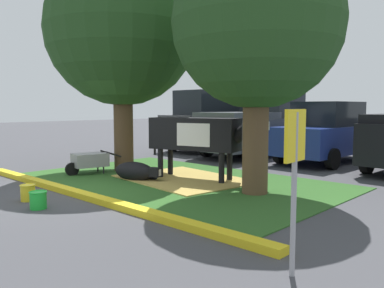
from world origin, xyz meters
name	(u,v)px	position (x,y,z in m)	size (l,w,h in m)	color
ground_plane	(83,192)	(0.00, 0.00, 0.00)	(80.00, 80.00, 0.00)	#424247
grass_island	(178,181)	(0.60, 2.31, 0.01)	(7.91, 4.93, 0.02)	#2D5B23
curb_yellow	(86,196)	(0.60, -0.31, 0.06)	(9.11, 0.24, 0.12)	yellow
hay_bedding	(184,179)	(0.61, 2.52, 0.03)	(3.20, 2.40, 0.04)	tan
shade_tree_left	(122,31)	(-1.63, 2.33, 3.98)	(4.25, 4.25, 6.14)	#4C3823
shade_tree_right	(257,24)	(2.83, 2.43, 3.55)	(3.55, 3.55, 5.36)	brown
cow_holstein	(198,135)	(0.89, 2.75, 1.16)	(3.07, 1.28, 1.62)	black
calf_lying	(135,171)	(-0.20, 1.61, 0.24)	(1.33, 0.80, 0.48)	black
person_handler	(249,147)	(2.25, 3.03, 0.92)	(0.34, 0.45, 1.70)	slate
wheelbarrow	(89,160)	(-1.88, 1.34, 0.39)	(0.83, 1.62, 0.63)	gray
parking_sign	(295,160)	(5.49, -0.73, 1.29)	(0.07, 0.44, 1.83)	#99999E
bucket_yellow	(28,192)	(-0.06, -1.19, 0.17)	(0.30, 0.30, 0.33)	yellow
bucket_green	(38,200)	(0.68, -1.33, 0.17)	(0.32, 0.32, 0.32)	green
suv_dark_grey	(214,120)	(-3.41, 8.42, 1.27)	(2.28, 4.68, 2.52)	#3D3D42
pickup_truck_maroon	(259,126)	(-0.93, 8.20, 1.11)	(2.40, 5.48, 2.42)	#4C5156
sedan_blue	(328,133)	(1.80, 8.19, 0.98)	(2.17, 4.47, 2.02)	navy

